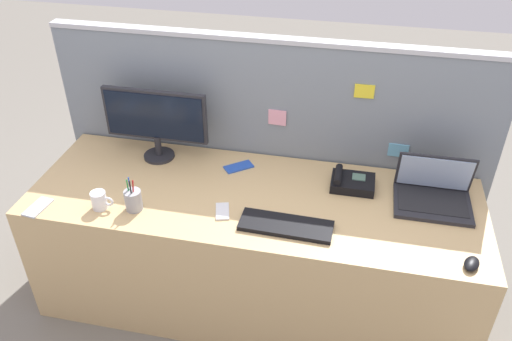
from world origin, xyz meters
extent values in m
plane|color=slate|center=(0.00, 0.00, 0.00)|extent=(10.00, 10.00, 0.00)
cube|color=tan|center=(0.00, 0.00, 0.36)|extent=(2.27, 0.78, 0.72)
cube|color=gray|center=(0.00, 0.43, 0.69)|extent=(2.40, 0.06, 1.37)
cube|color=#B7BAC1|center=(0.00, 0.43, 1.38)|extent=(2.40, 0.07, 0.02)
cube|color=yellow|center=(0.48, 0.40, 1.16)|extent=(0.10, 0.01, 0.07)
cube|color=beige|center=(-0.62, 0.40, 1.00)|extent=(0.08, 0.01, 0.08)
cube|color=pink|center=(0.04, 0.40, 0.96)|extent=(0.10, 0.01, 0.09)
cube|color=#66ADD1|center=(0.69, 0.40, 0.84)|extent=(0.10, 0.01, 0.07)
cylinder|color=#232328|center=(-0.59, 0.24, 0.73)|extent=(0.17, 0.17, 0.02)
cylinder|color=#232328|center=(-0.59, 0.24, 0.80)|extent=(0.04, 0.04, 0.11)
cube|color=#232328|center=(-0.59, 0.26, 0.98)|extent=(0.57, 0.03, 0.29)
cube|color=black|center=(-0.59, 0.24, 0.98)|extent=(0.54, 0.01, 0.26)
cube|color=#232328|center=(0.87, 0.10, 0.73)|extent=(0.37, 0.28, 0.02)
cube|color=black|center=(0.87, 0.11, 0.74)|extent=(0.33, 0.21, 0.00)
cube|color=#232328|center=(0.87, 0.22, 0.85)|extent=(0.37, 0.06, 0.21)
cube|color=#9EB2D1|center=(0.87, 0.21, 0.85)|extent=(0.34, 0.05, 0.19)
cube|color=black|center=(0.48, 0.18, 0.75)|extent=(0.22, 0.17, 0.05)
cube|color=#4C6B5B|center=(0.51, 0.20, 0.77)|extent=(0.07, 0.06, 0.01)
cylinder|color=black|center=(0.40, 0.18, 0.79)|extent=(0.04, 0.15, 0.04)
cube|color=black|center=(0.20, -0.21, 0.73)|extent=(0.44, 0.16, 0.02)
ellipsoid|color=black|center=(1.00, -0.29, 0.74)|extent=(0.09, 0.12, 0.03)
cylinder|color=#99999E|center=(-0.54, -0.22, 0.78)|extent=(0.08, 0.08, 0.10)
cylinder|color=#238438|center=(-0.56, -0.22, 0.83)|extent=(0.01, 0.02, 0.13)
cylinder|color=blue|center=(-0.56, -0.20, 0.83)|extent=(0.02, 0.02, 0.13)
cylinder|color=red|center=(-0.54, -0.22, 0.83)|extent=(0.02, 0.02, 0.13)
cylinder|color=black|center=(-0.54, -0.24, 0.83)|extent=(0.01, 0.01, 0.13)
cube|color=blue|center=(-0.13, 0.23, 0.73)|extent=(0.17, 0.15, 0.01)
cube|color=#B7BAC1|center=(-1.01, -0.32, 0.73)|extent=(0.09, 0.16, 0.01)
cube|color=silver|center=(-0.12, -0.16, 0.73)|extent=(0.10, 0.14, 0.01)
cylinder|color=white|center=(-0.71, -0.25, 0.77)|extent=(0.07, 0.07, 0.09)
torus|color=white|center=(-0.66, -0.25, 0.77)|extent=(0.05, 0.01, 0.05)
camera|label=1|loc=(0.45, -2.04, 2.30)|focal=36.56mm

